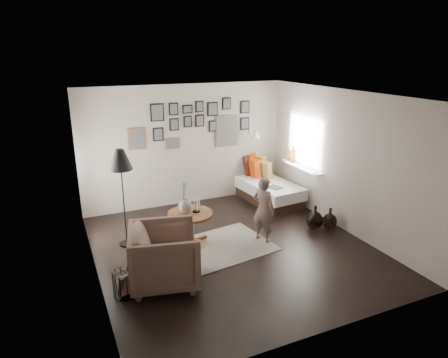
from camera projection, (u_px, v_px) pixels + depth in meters
name	position (u px, v px, depth m)	size (l,w,h in m)	color
ground	(233.00, 248.00, 6.89)	(4.80, 4.80, 0.00)	black
wall_back	(186.00, 146.00, 8.57)	(4.50, 4.50, 0.00)	#9D938A
wall_front	(327.00, 236.00, 4.40)	(4.50, 4.50, 0.00)	#9D938A
wall_left	(89.00, 196.00, 5.62)	(4.80, 4.80, 0.00)	#9D938A
wall_right	(344.00, 161.00, 7.36)	(4.80, 4.80, 0.00)	#9D938A
ceiling	(234.00, 95.00, 6.09)	(4.80, 4.80, 0.00)	white
door_left	(84.00, 187.00, 6.74)	(0.00, 2.14, 2.14)	white
window_right	(298.00, 163.00, 8.61)	(0.15, 1.32, 1.30)	white
gallery_wall	(198.00, 124.00, 8.53)	(2.74, 0.03, 1.08)	brown
wall_sconce	(256.00, 135.00, 8.89)	(0.18, 0.36, 0.16)	white
rug	(217.00, 248.00, 6.89)	(1.85, 1.30, 0.01)	beige
pedestal_table	(191.00, 230.00, 6.92)	(0.77, 0.77, 0.61)	brown
vase	(185.00, 204.00, 6.75)	(0.22, 0.22, 0.55)	black
candles	(196.00, 204.00, 6.82)	(0.13, 0.13, 0.29)	black
daybed	(262.00, 185.00, 9.14)	(1.05, 2.13, 1.00)	black
magazine_on_daybed	(275.00, 187.00, 8.51)	(0.22, 0.31, 0.02)	black
armchair	(164.00, 256.00, 5.72)	(0.95, 0.98, 0.89)	brown
armchair_cushion	(165.00, 252.00, 5.76)	(0.40, 0.40, 0.10)	silver
floor_lamp	(121.00, 163.00, 6.57)	(0.40, 0.40, 1.72)	black
magazine_basket	(124.00, 283.00, 5.52)	(0.39, 0.39, 0.37)	black
demijohn_large	(315.00, 220.00, 7.57)	(0.31, 0.31, 0.47)	black
demijohn_small	(330.00, 221.00, 7.57)	(0.28, 0.28, 0.43)	black
child	(264.00, 209.00, 7.00)	(0.43, 0.28, 1.19)	brown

